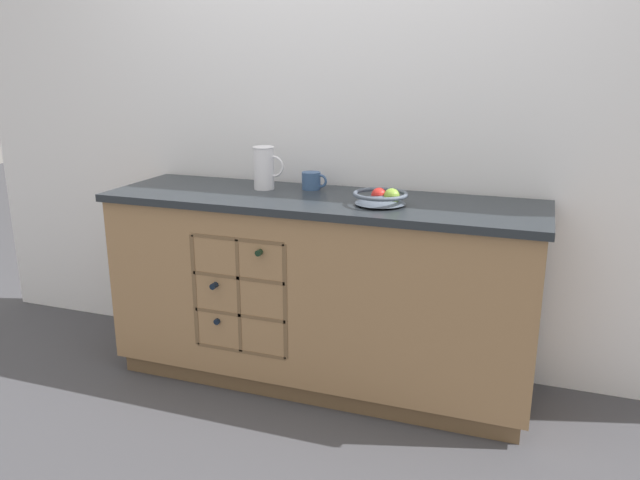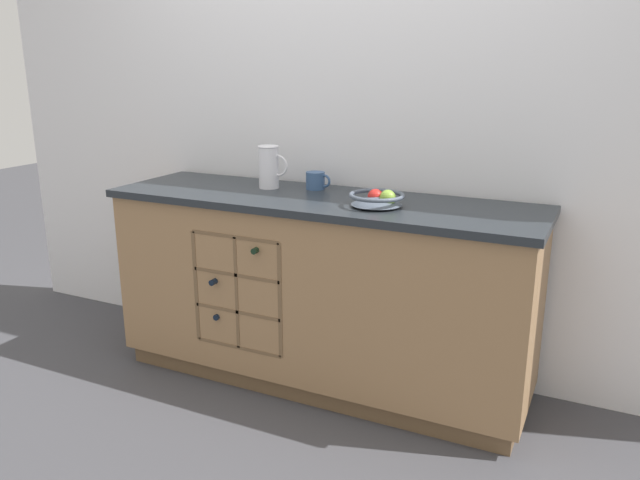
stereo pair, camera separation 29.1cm
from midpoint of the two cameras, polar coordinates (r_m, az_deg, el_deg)
name	(u,v)px [view 1 (the left image)]	position (r m, az deg, el deg)	size (l,w,h in m)	color
ground_plane	(320,379)	(3.19, -2.68, -12.64)	(14.00, 14.00, 0.00)	#424247
back_wall	(344,114)	(3.13, -0.53, 11.40)	(4.40, 0.06, 2.55)	white
kitchen_island	(319,291)	(2.99, -2.87, -4.69)	(2.03, 0.61, 0.93)	brown
fruit_bowl	(381,197)	(2.69, 2.55, 3.95)	(0.24, 0.24, 0.08)	#4C5666
white_pitcher	(264,167)	(3.05, -7.86, 6.61)	(0.16, 0.10, 0.21)	white
ceramic_mug	(312,181)	(3.04, -3.50, 5.41)	(0.13, 0.09, 0.08)	#385684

